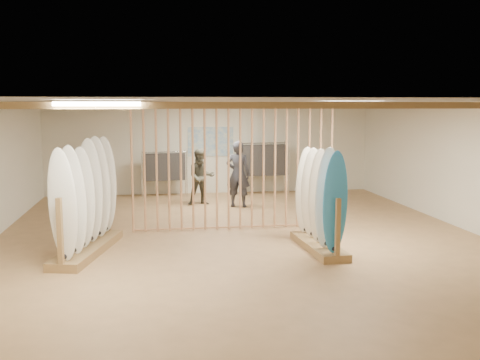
{
  "coord_description": "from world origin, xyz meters",
  "views": [
    {
      "loc": [
        -1.73,
        -11.24,
        2.73
      ],
      "look_at": [
        0.0,
        0.0,
        1.2
      ],
      "focal_mm": 42.0,
      "sensor_mm": 36.0,
      "label": 1
    }
  ],
  "objects": [
    {
      "name": "floor",
      "position": [
        0.0,
        0.0,
        0.0
      ],
      "size": [
        12.0,
        12.0,
        0.0
      ],
      "primitive_type": "plane",
      "color": "tan",
      "rests_on": "ground"
    },
    {
      "name": "ceiling",
      "position": [
        0.0,
        0.0,
        2.8
      ],
      "size": [
        12.0,
        12.0,
        0.0
      ],
      "primitive_type": "plane",
      "rotation": [
        3.14,
        0.0,
        0.0
      ],
      "color": "gray",
      "rests_on": "ground"
    },
    {
      "name": "wall_back",
      "position": [
        0.0,
        6.0,
        1.4
      ],
      "size": [
        12.0,
        0.0,
        12.0
      ],
      "primitive_type": "plane",
      "rotation": [
        1.57,
        0.0,
        0.0
      ],
      "color": "silver",
      "rests_on": "ground"
    },
    {
      "name": "wall_front",
      "position": [
        0.0,
        -6.0,
        1.4
      ],
      "size": [
        12.0,
        0.0,
        12.0
      ],
      "primitive_type": "plane",
      "rotation": [
        -1.57,
        0.0,
        0.0
      ],
      "color": "silver",
      "rests_on": "ground"
    },
    {
      "name": "wall_right",
      "position": [
        5.0,
        0.0,
        1.4
      ],
      "size": [
        0.0,
        12.0,
        12.0
      ],
      "primitive_type": "plane",
      "rotation": [
        1.57,
        0.0,
        -1.57
      ],
      "color": "silver",
      "rests_on": "ground"
    },
    {
      "name": "ceiling_slats",
      "position": [
        0.0,
        0.0,
        2.72
      ],
      "size": [
        9.5,
        6.12,
        0.1
      ],
      "primitive_type": "cube",
      "color": "olive",
      "rests_on": "ground"
    },
    {
      "name": "light_panels",
      "position": [
        0.0,
        0.0,
        2.74
      ],
      "size": [
        1.2,
        0.35,
        0.06
      ],
      "primitive_type": "cube",
      "color": "white",
      "rests_on": "ground"
    },
    {
      "name": "bamboo_partition",
      "position": [
        0.0,
        0.8,
        1.4
      ],
      "size": [
        4.45,
        0.05,
        2.78
      ],
      "color": "tan",
      "rests_on": "ground"
    },
    {
      "name": "poster",
      "position": [
        0.0,
        5.98,
        1.6
      ],
      "size": [
        1.4,
        0.03,
        0.9
      ],
      "primitive_type": "cube",
      "color": "#326CAF",
      "rests_on": "ground"
    },
    {
      "name": "rack_left",
      "position": [
        -2.98,
        -0.81,
        0.71
      ],
      "size": [
        1.15,
        2.63,
        2.07
      ],
      "rotation": [
        0.0,
        0.0,
        -0.23
      ],
      "color": "olive",
      "rests_on": "floor"
    },
    {
      "name": "rack_right",
      "position": [
        1.32,
        -1.21,
        0.65
      ],
      "size": [
        0.63,
        2.02,
        1.9
      ],
      "rotation": [
        0.0,
        0.0,
        0.05
      ],
      "color": "olive",
      "rests_on": "floor"
    },
    {
      "name": "clothing_rack_a",
      "position": [
        -1.45,
        5.4,
        0.91
      ],
      "size": [
        1.3,
        0.41,
        1.39
      ],
      "rotation": [
        0.0,
        0.0,
        0.07
      ],
      "color": "silver",
      "rests_on": "floor"
    },
    {
      "name": "clothing_rack_b",
      "position": [
        1.53,
        5.4,
        1.06
      ],
      "size": [
        1.52,
        0.48,
        1.63
      ],
      "rotation": [
        0.0,
        0.0,
        0.07
      ],
      "color": "silver",
      "rests_on": "floor"
    },
    {
      "name": "shopper_a",
      "position": [
        0.48,
        3.49,
        1.01
      ],
      "size": [
        0.86,
        0.73,
        2.01
      ],
      "primitive_type": "imported",
      "rotation": [
        0.0,
        0.0,
        2.78
      ],
      "color": "#2A2B32",
      "rests_on": "floor"
    },
    {
      "name": "shopper_b",
      "position": [
        -0.47,
        3.95,
        0.87
      ],
      "size": [
        0.88,
        0.71,
        1.73
      ],
      "primitive_type": "imported",
      "rotation": [
        0.0,
        0.0,
        0.07
      ],
      "color": "#3B392E",
      "rests_on": "floor"
    }
  ]
}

